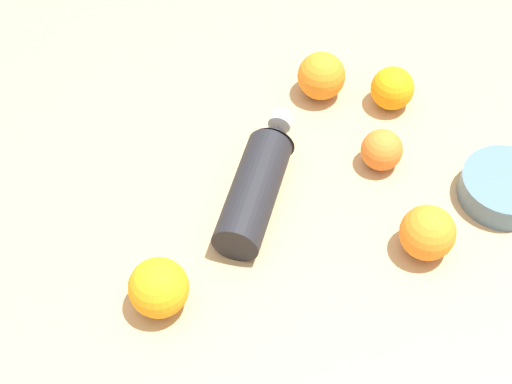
% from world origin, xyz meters
% --- Properties ---
extents(ground_plane, '(2.40, 2.40, 0.00)m').
position_xyz_m(ground_plane, '(0.00, 0.00, 0.00)').
color(ground_plane, tan).
extents(water_bottle, '(0.22, 0.22, 0.07)m').
position_xyz_m(water_bottle, '(0.02, 0.03, 0.03)').
color(water_bottle, black).
rests_on(water_bottle, ground_plane).
extents(orange_0, '(0.08, 0.08, 0.08)m').
position_xyz_m(orange_0, '(-0.19, -0.07, 0.04)').
color(orange_0, orange).
rests_on(orange_0, ground_plane).
extents(orange_1, '(0.07, 0.07, 0.07)m').
position_xyz_m(orange_1, '(0.22, 0.00, 0.03)').
color(orange_1, orange).
rests_on(orange_1, ground_plane).
extents(orange_2, '(0.08, 0.08, 0.08)m').
position_xyz_m(orange_2, '(0.21, 0.18, 0.04)').
color(orange_2, orange).
rests_on(orange_2, ground_plane).
extents(orange_3, '(0.08, 0.08, 0.08)m').
position_xyz_m(orange_3, '(0.18, -0.16, 0.04)').
color(orange_3, orange).
rests_on(orange_3, ground_plane).
extents(orange_4, '(0.07, 0.07, 0.07)m').
position_xyz_m(orange_4, '(0.30, 0.10, 0.04)').
color(orange_4, orange).
rests_on(orange_4, ground_plane).
extents(ceramic_bowl, '(0.13, 0.13, 0.04)m').
position_xyz_m(ceramic_bowl, '(0.34, -0.14, 0.02)').
color(ceramic_bowl, slate).
rests_on(ceramic_bowl, ground_plane).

